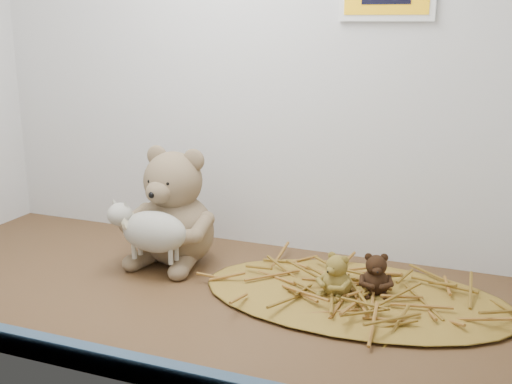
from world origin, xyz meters
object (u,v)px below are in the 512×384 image
at_px(main_teddy, 175,205).
at_px(mini_teddy_brown, 376,272).
at_px(toy_lamb, 154,232).
at_px(mini_teddy_tan, 337,274).

xyz_separation_m(main_teddy, mini_teddy_brown, (0.42, -0.03, -0.07)).
bearing_deg(main_teddy, mini_teddy_brown, -0.53).
bearing_deg(toy_lamb, mini_teddy_brown, 7.35).
distance_m(main_teddy, mini_teddy_tan, 0.37).
relative_size(main_teddy, toy_lamb, 1.38).
relative_size(toy_lamb, mini_teddy_brown, 2.27).
distance_m(toy_lamb, mini_teddy_tan, 0.36).
xyz_separation_m(toy_lamb, mini_teddy_brown, (0.42, 0.05, -0.04)).
xyz_separation_m(main_teddy, mini_teddy_tan, (0.36, -0.07, -0.07)).
height_order(main_teddy, toy_lamb, main_teddy).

